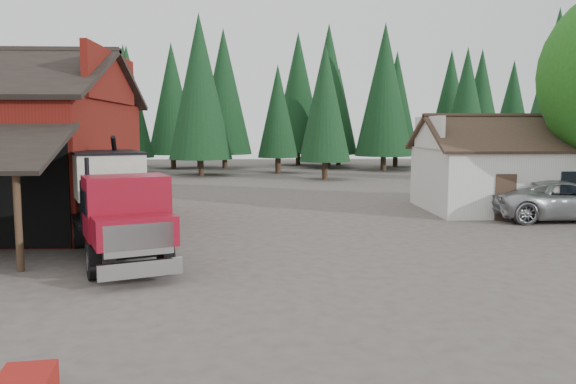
{
  "coord_description": "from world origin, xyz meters",
  "views": [
    {
      "loc": [
        1.04,
        -13.37,
        3.92
      ],
      "look_at": [
        1.94,
        5.37,
        1.8
      ],
      "focal_mm": 35.0,
      "sensor_mm": 36.0,
      "label": 1
    }
  ],
  "objects": [
    {
      "name": "ground",
      "position": [
        0.0,
        0.0,
        0.0
      ],
      "size": [
        120.0,
        120.0,
        0.0
      ],
      "primitive_type": "plane",
      "color": "#4F433E",
      "rests_on": "ground"
    },
    {
      "name": "farmhouse",
      "position": [
        13.0,
        13.0,
        1.67
      ],
      "size": [
        8.6,
        6.42,
        4.65
      ],
      "color": "silver",
      "rests_on": "ground"
    },
    {
      "name": "conifer_backdrop",
      "position": [
        0.0,
        42.0,
        0.0
      ],
      "size": [
        76.0,
        16.0,
        16.0
      ],
      "primitive_type": null,
      "color": "black",
      "rests_on": "ground"
    },
    {
      "name": "near_pine_b",
      "position": [
        6.0,
        30.0,
        5.89
      ],
      "size": [
        3.96,
        3.96,
        10.4
      ],
      "color": "#382619",
      "rests_on": "ground"
    },
    {
      "name": "near_pine_c",
      "position": [
        22.0,
        26.0,
        6.89
      ],
      "size": [
        4.84,
        4.84,
        12.4
      ],
      "color": "#382619",
      "rests_on": "ground"
    },
    {
      "name": "near_pine_d",
      "position": [
        -4.0,
        34.0,
        7.39
      ],
      "size": [
        5.28,
        5.28,
        13.4
      ],
      "color": "#382619",
      "rests_on": "ground"
    },
    {
      "name": "feed_truck",
      "position": [
        -3.5,
        4.03,
        1.73
      ],
      "size": [
        5.16,
        8.38,
        3.69
      ],
      "rotation": [
        0.0,
        0.0,
        0.4
      ],
      "color": "black",
      "rests_on": "ground"
    },
    {
      "name": "silver_car",
      "position": [
        14.0,
        10.0,
        0.86
      ],
      "size": [
        6.22,
        2.9,
        1.72
      ],
      "primitive_type": "imported",
      "rotation": [
        0.0,
        0.0,
        1.56
      ],
      "color": "#ACAEB4",
      "rests_on": "ground"
    }
  ]
}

